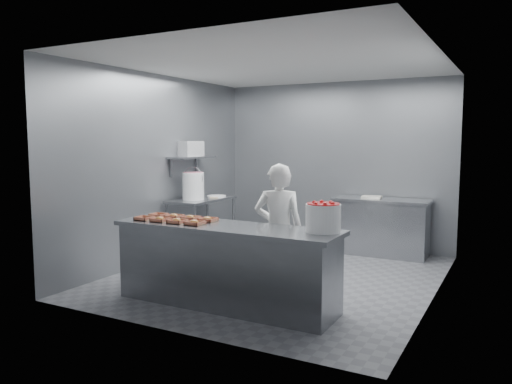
# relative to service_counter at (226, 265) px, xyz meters

# --- Properties ---
(floor) EXTENTS (4.50, 4.50, 0.00)m
(floor) POSITION_rel_service_counter_xyz_m (0.00, 1.35, -0.45)
(floor) COLOR #4C4C51
(floor) RESTS_ON ground
(ceiling) EXTENTS (4.50, 4.50, 0.00)m
(ceiling) POSITION_rel_service_counter_xyz_m (0.00, 1.35, 2.35)
(ceiling) COLOR white
(ceiling) RESTS_ON wall_back
(wall_back) EXTENTS (4.00, 0.04, 2.80)m
(wall_back) POSITION_rel_service_counter_xyz_m (0.00, 3.60, 0.95)
(wall_back) COLOR slate
(wall_back) RESTS_ON ground
(wall_left) EXTENTS (0.04, 4.50, 2.80)m
(wall_left) POSITION_rel_service_counter_xyz_m (-2.00, 1.35, 0.95)
(wall_left) COLOR slate
(wall_left) RESTS_ON ground
(wall_right) EXTENTS (0.04, 4.50, 2.80)m
(wall_right) POSITION_rel_service_counter_xyz_m (2.00, 1.35, 0.95)
(wall_right) COLOR slate
(wall_right) RESTS_ON ground
(service_counter) EXTENTS (2.60, 0.70, 0.90)m
(service_counter) POSITION_rel_service_counter_xyz_m (0.00, 0.00, 0.00)
(service_counter) COLOR slate
(service_counter) RESTS_ON ground
(prep_table) EXTENTS (0.60, 1.20, 0.90)m
(prep_table) POSITION_rel_service_counter_xyz_m (-1.65, 1.95, 0.14)
(prep_table) COLOR slate
(prep_table) RESTS_ON ground
(back_counter) EXTENTS (1.50, 0.60, 0.90)m
(back_counter) POSITION_rel_service_counter_xyz_m (0.90, 3.25, -0.00)
(back_counter) COLOR slate
(back_counter) RESTS_ON ground
(wall_shelf) EXTENTS (0.35, 0.90, 0.03)m
(wall_shelf) POSITION_rel_service_counter_xyz_m (-1.82, 1.95, 1.10)
(wall_shelf) COLOR slate
(wall_shelf) RESTS_ON wall_left
(tray_0) EXTENTS (0.19, 0.18, 0.04)m
(tray_0) POSITION_rel_service_counter_xyz_m (-1.03, -0.13, 0.47)
(tray_0) COLOR tan
(tray_0) RESTS_ON service_counter
(tray_1) EXTENTS (0.19, 0.18, 0.06)m
(tray_1) POSITION_rel_service_counter_xyz_m (-0.80, -0.13, 0.47)
(tray_1) COLOR tan
(tray_1) RESTS_ON service_counter
(tray_2) EXTENTS (0.19, 0.18, 0.06)m
(tray_2) POSITION_rel_service_counter_xyz_m (-0.56, -0.13, 0.47)
(tray_2) COLOR tan
(tray_2) RESTS_ON service_counter
(tray_3) EXTENTS (0.19, 0.18, 0.06)m
(tray_3) POSITION_rel_service_counter_xyz_m (-0.32, -0.13, 0.47)
(tray_3) COLOR tan
(tray_3) RESTS_ON service_counter
(tray_4) EXTENTS (0.19, 0.18, 0.04)m
(tray_4) POSITION_rel_service_counter_xyz_m (-1.03, 0.13, 0.47)
(tray_4) COLOR tan
(tray_4) RESTS_ON service_counter
(tray_5) EXTENTS (0.19, 0.18, 0.06)m
(tray_5) POSITION_rel_service_counter_xyz_m (-0.80, 0.13, 0.47)
(tray_5) COLOR tan
(tray_5) RESTS_ON service_counter
(tray_6) EXTENTS (0.19, 0.18, 0.06)m
(tray_6) POSITION_rel_service_counter_xyz_m (-0.56, 0.13, 0.47)
(tray_6) COLOR tan
(tray_6) RESTS_ON service_counter
(tray_7) EXTENTS (0.19, 0.18, 0.06)m
(tray_7) POSITION_rel_service_counter_xyz_m (-0.32, 0.13, 0.47)
(tray_7) COLOR tan
(tray_7) RESTS_ON service_counter
(worker) EXTENTS (0.67, 0.55, 1.56)m
(worker) POSITION_rel_service_counter_xyz_m (0.36, 0.60, 0.33)
(worker) COLOR white
(worker) RESTS_ON ground
(strawberry_tub) EXTENTS (0.36, 0.36, 0.29)m
(strawberry_tub) POSITION_rel_service_counter_xyz_m (1.08, 0.14, 0.60)
(strawberry_tub) COLOR white
(strawberry_tub) RESTS_ON service_counter
(glaze_bucket) EXTENTS (0.35, 0.33, 0.51)m
(glaze_bucket) POSITION_rel_service_counter_xyz_m (-1.66, 1.75, 0.67)
(glaze_bucket) COLOR white
(glaze_bucket) RESTS_ON prep_table
(bucket_lid) EXTENTS (0.38, 0.38, 0.02)m
(bucket_lid) POSITION_rel_service_counter_xyz_m (-1.54, 2.22, 0.46)
(bucket_lid) COLOR white
(bucket_lid) RESTS_ON prep_table
(rag) EXTENTS (0.17, 0.16, 0.02)m
(rag) POSITION_rel_service_counter_xyz_m (-1.51, 2.12, 0.46)
(rag) COLOR #CCB28C
(rag) RESTS_ON prep_table
(appliance) EXTENTS (0.37, 0.40, 0.24)m
(appliance) POSITION_rel_service_counter_xyz_m (-1.82, 1.92, 1.23)
(appliance) COLOR gray
(appliance) RESTS_ON wall_shelf
(paper_stack) EXTENTS (0.31, 0.24, 0.04)m
(paper_stack) POSITION_rel_service_counter_xyz_m (0.74, 3.25, 0.46)
(paper_stack) COLOR silver
(paper_stack) RESTS_ON back_counter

